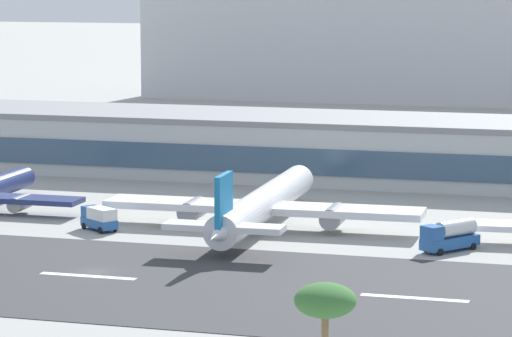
% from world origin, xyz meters
% --- Properties ---
extents(ground_plane, '(1400.00, 1400.00, 0.00)m').
position_xyz_m(ground_plane, '(0.00, 0.00, 0.00)').
color(ground_plane, '#9E9E99').
extents(runway_strip, '(800.00, 39.77, 0.08)m').
position_xyz_m(runway_strip, '(0.00, -2.27, 0.04)').
color(runway_strip, '#38383A').
rests_on(runway_strip, ground_plane).
extents(runway_centreline_dash_4, '(12.00, 1.20, 0.01)m').
position_xyz_m(runway_centreline_dash_4, '(0.14, -2.27, 0.09)').
color(runway_centreline_dash_4, white).
rests_on(runway_centreline_dash_4, runway_strip).
extents(runway_centreline_dash_5, '(12.00, 1.20, 0.01)m').
position_xyz_m(runway_centreline_dash_5, '(38.88, -2.27, 0.09)').
color(runway_centreline_dash_5, white).
rests_on(runway_centreline_dash_5, runway_strip).
extents(terminal_building, '(176.36, 23.85, 10.76)m').
position_xyz_m(terminal_building, '(13.21, 79.75, 5.38)').
color(terminal_building, '#B7BABC').
rests_on(terminal_building, ground_plane).
extents(distant_hotel_block, '(149.31, 28.26, 41.16)m').
position_xyz_m(distant_hotel_block, '(1.71, 221.01, 20.58)').
color(distant_hotel_block, '#BCBCC1').
rests_on(distant_hotel_block, ground_plane).
extents(airliner_blue_tail_gate_1, '(45.10, 51.02, 10.65)m').
position_xyz_m(airliner_blue_tail_gate_1, '(11.87, 30.81, 3.39)').
color(airliner_blue_tail_gate_1, silver).
rests_on(airliner_blue_tail_gate_1, ground_plane).
extents(service_fuel_truck_0, '(7.17, 8.36, 3.95)m').
position_xyz_m(service_fuel_truck_0, '(39.01, 24.17, 2.03)').
color(service_fuel_truck_0, '#23569E').
rests_on(service_fuel_truck_0, ground_plane).
extents(service_box_truck_1, '(6.29, 5.40, 3.25)m').
position_xyz_m(service_box_truck_1, '(-9.64, 24.59, 1.79)').
color(service_box_truck_1, '#23569E').
rests_on(service_box_truck_1, ground_plane).
extents(palm_tree_0, '(4.76, 4.76, 12.43)m').
position_xyz_m(palm_tree_0, '(39.72, -49.26, 10.81)').
color(palm_tree_0, brown).
rests_on(palm_tree_0, ground_plane).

